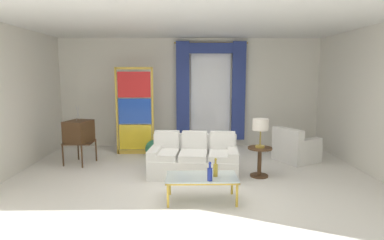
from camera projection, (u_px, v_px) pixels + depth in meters
The scene contains 16 objects.
ground_plane at pixel (192, 181), 6.06m from camera, with size 16.00×16.00×0.00m, color white.
wall_rear at pixel (190, 93), 8.86m from camera, with size 8.00×0.12×3.00m, color white.
wall_left at pixel (11, 101), 6.36m from camera, with size 0.12×7.00×3.00m, color white.
wall_right at pixel (369, 100), 6.50m from camera, with size 0.12×7.00×3.00m, color white.
ceiling_slab at pixel (192, 25), 6.40m from camera, with size 8.00×7.60×0.04m, color white.
curtained_window at pixel (211, 84), 8.67m from camera, with size 2.00×0.17×2.70m.
couch_white_long at pixel (194, 159), 6.44m from camera, with size 1.84×1.09×0.86m.
coffee_table at pixel (202, 178), 5.08m from camera, with size 1.14×0.60×0.41m.
bottle_blue_decanter at pixel (210, 173), 4.85m from camera, with size 0.08×0.08×0.30m.
bottle_crystal_tall at pixel (216, 169), 5.05m from camera, with size 0.07×0.07×0.30m.
vintage_tv at pixel (79, 132), 7.11m from camera, with size 0.65×0.71×1.35m.
armchair_white at pixel (295, 149), 7.38m from camera, with size 1.10×1.09×0.80m.
stained_glass_divider at pixel (135, 113), 7.93m from camera, with size 0.95×0.05×2.20m.
peacock_figurine at pixel (154, 149), 7.66m from camera, with size 0.44×0.60×0.50m.
round_side_table at pixel (260, 159), 6.27m from camera, with size 0.48×0.48×0.59m.
table_lamp_brass at pixel (261, 126), 6.17m from camera, with size 0.32×0.32×0.57m.
Camera 1 is at (-0.12, -5.82, 2.06)m, focal length 29.50 mm.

